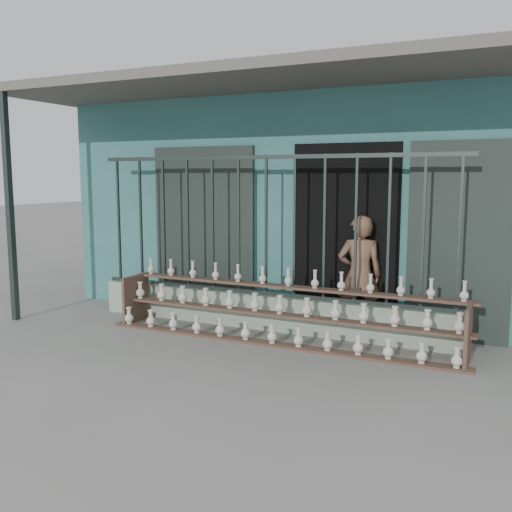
% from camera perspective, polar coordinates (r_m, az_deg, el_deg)
% --- Properties ---
extents(ground, '(60.00, 60.00, 0.00)m').
position_cam_1_polar(ground, '(6.42, -3.88, -10.01)').
color(ground, slate).
extents(workshop_building, '(7.40, 6.60, 3.21)m').
position_cam_1_polar(workshop_building, '(10.01, 8.00, 5.83)').
color(workshop_building, '#336C6B').
rests_on(workshop_building, ground).
extents(parapet_wall, '(5.00, 0.20, 0.45)m').
position_cam_1_polar(parapet_wall, '(7.47, 0.99, -5.61)').
color(parapet_wall, '#91A68F').
rests_on(parapet_wall, ground).
extents(security_fence, '(5.00, 0.04, 1.80)m').
position_cam_1_polar(security_fence, '(7.29, 1.01, 3.01)').
color(security_fence, '#283330').
rests_on(security_fence, parapet_wall).
extents(shelf_rack, '(4.50, 0.68, 0.85)m').
position_cam_1_polar(shelf_rack, '(6.93, 2.37, -5.53)').
color(shelf_rack, brown).
rests_on(shelf_rack, ground).
extents(elderly_woman, '(0.64, 0.52, 1.50)m').
position_cam_1_polar(elderly_woman, '(7.26, 10.33, -1.89)').
color(elderly_woman, brown).
rests_on(elderly_woman, ground).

